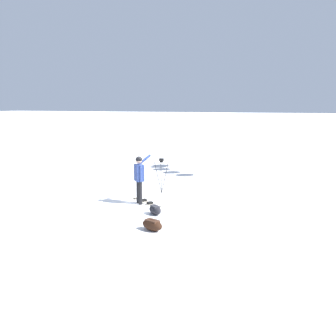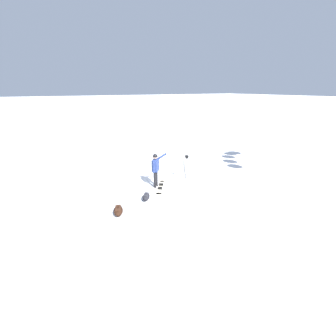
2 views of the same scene
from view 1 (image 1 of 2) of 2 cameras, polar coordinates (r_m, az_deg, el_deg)
ground_plane at (r=13.48m, az=-1.79°, el=-5.35°), size 300.00×300.00×0.00m
snowboarder at (r=13.10m, az=-4.48°, el=-1.07°), size 0.76×0.51×1.75m
snowboard at (r=13.39m, az=-3.31°, el=-5.37°), size 1.19×1.60×0.10m
gear_bag_large at (r=11.99m, az=-2.02°, el=-6.49°), size 0.59×0.64×0.30m
camera_tripod at (r=14.62m, az=-1.03°, el=-0.09°), size 0.57×0.55×1.42m
gear_bag_small at (r=10.53m, az=-2.46°, el=-8.79°), size 0.56×0.76×0.32m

